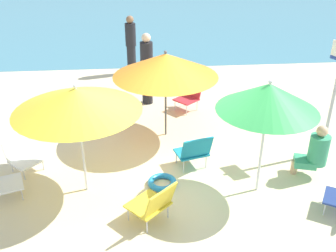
{
  "coord_description": "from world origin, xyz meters",
  "views": [
    {
      "loc": [
        -0.37,
        -5.82,
        3.92
      ],
      "look_at": [
        0.17,
        0.34,
        0.7
      ],
      "focal_mm": 41.76,
      "sensor_mm": 36.0,
      "label": 1
    }
  ],
  "objects_px": {
    "beach_chair_f": "(154,203)",
    "warning_sign": "(336,85)",
    "umbrella_orange": "(166,65)",
    "beach_chair_c": "(23,156)",
    "umbrella_yellow": "(77,100)",
    "beach_chair_e": "(189,96)",
    "beach_chair_d": "(194,151)",
    "person_b": "(147,69)",
    "person_c": "(315,151)",
    "umbrella_green": "(268,97)",
    "person_a": "(131,45)",
    "swim_ring": "(162,182)"
  },
  "relations": [
    {
      "from": "umbrella_yellow",
      "to": "beach_chair_c",
      "type": "xyz_separation_m",
      "value": [
        -1.17,
        0.72,
        -1.34
      ]
    },
    {
      "from": "person_b",
      "to": "person_c",
      "type": "height_order",
      "value": "person_b"
    },
    {
      "from": "beach_chair_f",
      "to": "person_b",
      "type": "relative_size",
      "value": 0.47
    },
    {
      "from": "umbrella_yellow",
      "to": "beach_chair_c",
      "type": "relative_size",
      "value": 2.64
    },
    {
      "from": "umbrella_yellow",
      "to": "beach_chair_e",
      "type": "bearing_deg",
      "value": 54.85
    },
    {
      "from": "beach_chair_f",
      "to": "warning_sign",
      "type": "relative_size",
      "value": 0.36
    },
    {
      "from": "umbrella_orange",
      "to": "umbrella_green",
      "type": "bearing_deg",
      "value": -56.64
    },
    {
      "from": "umbrella_orange",
      "to": "beach_chair_c",
      "type": "height_order",
      "value": "umbrella_orange"
    },
    {
      "from": "umbrella_green",
      "to": "beach_chair_d",
      "type": "relative_size",
      "value": 2.76
    },
    {
      "from": "beach_chair_f",
      "to": "person_a",
      "type": "relative_size",
      "value": 0.48
    },
    {
      "from": "umbrella_yellow",
      "to": "umbrella_orange",
      "type": "bearing_deg",
      "value": 50.82
    },
    {
      "from": "umbrella_orange",
      "to": "beach_chair_c",
      "type": "distance_m",
      "value": 3.09
    },
    {
      "from": "beach_chair_d",
      "to": "beach_chair_e",
      "type": "bearing_deg",
      "value": -21.12
    },
    {
      "from": "umbrella_green",
      "to": "beach_chair_d",
      "type": "xyz_separation_m",
      "value": [
        -0.95,
        0.71,
        -1.29
      ]
    },
    {
      "from": "person_a",
      "to": "warning_sign",
      "type": "distance_m",
      "value": 6.1
    },
    {
      "from": "person_c",
      "to": "person_b",
      "type": "bearing_deg",
      "value": -34.11
    },
    {
      "from": "umbrella_orange",
      "to": "umbrella_yellow",
      "type": "relative_size",
      "value": 1.06
    },
    {
      "from": "beach_chair_f",
      "to": "person_b",
      "type": "bearing_deg",
      "value": -43.83
    },
    {
      "from": "beach_chair_d",
      "to": "person_c",
      "type": "distance_m",
      "value": 2.06
    },
    {
      "from": "umbrella_yellow",
      "to": "beach_chair_d",
      "type": "distance_m",
      "value": 2.27
    },
    {
      "from": "beach_chair_c",
      "to": "umbrella_yellow",
      "type": "bearing_deg",
      "value": 12.17
    },
    {
      "from": "beach_chair_f",
      "to": "warning_sign",
      "type": "bearing_deg",
      "value": -106.11
    },
    {
      "from": "umbrella_orange",
      "to": "person_a",
      "type": "height_order",
      "value": "umbrella_orange"
    },
    {
      "from": "beach_chair_f",
      "to": "person_b",
      "type": "distance_m",
      "value": 4.38
    },
    {
      "from": "beach_chair_f",
      "to": "beach_chair_e",
      "type": "bearing_deg",
      "value": -57.67
    },
    {
      "from": "person_a",
      "to": "warning_sign",
      "type": "bearing_deg",
      "value": 113.42
    },
    {
      "from": "umbrella_yellow",
      "to": "person_c",
      "type": "relative_size",
      "value": 1.98
    },
    {
      "from": "beach_chair_f",
      "to": "warning_sign",
      "type": "xyz_separation_m",
      "value": [
        3.31,
        1.65,
        1.05
      ]
    },
    {
      "from": "umbrella_orange",
      "to": "beach_chair_d",
      "type": "bearing_deg",
      "value": -73.58
    },
    {
      "from": "person_c",
      "to": "umbrella_yellow",
      "type": "bearing_deg",
      "value": 18.1
    },
    {
      "from": "beach_chair_f",
      "to": "swim_ring",
      "type": "distance_m",
      "value": 1.0
    },
    {
      "from": "person_a",
      "to": "person_c",
      "type": "bearing_deg",
      "value": 106.2
    },
    {
      "from": "beach_chair_e",
      "to": "warning_sign",
      "type": "relative_size",
      "value": 0.32
    },
    {
      "from": "beach_chair_c",
      "to": "person_c",
      "type": "xyz_separation_m",
      "value": [
        5.03,
        -0.64,
        0.21
      ]
    },
    {
      "from": "beach_chair_f",
      "to": "swim_ring",
      "type": "xyz_separation_m",
      "value": [
        0.19,
        0.93,
        -0.31
      ]
    },
    {
      "from": "person_b",
      "to": "swim_ring",
      "type": "xyz_separation_m",
      "value": [
        0.11,
        -3.42,
        -0.83
      ]
    },
    {
      "from": "beach_chair_d",
      "to": "swim_ring",
      "type": "distance_m",
      "value": 0.81
    },
    {
      "from": "umbrella_green",
      "to": "beach_chair_e",
      "type": "relative_size",
      "value": 2.73
    },
    {
      "from": "umbrella_orange",
      "to": "umbrella_yellow",
      "type": "bearing_deg",
      "value": -129.18
    },
    {
      "from": "umbrella_green",
      "to": "umbrella_yellow",
      "type": "relative_size",
      "value": 1.0
    },
    {
      "from": "umbrella_yellow",
      "to": "warning_sign",
      "type": "height_order",
      "value": "warning_sign"
    },
    {
      "from": "umbrella_yellow",
      "to": "person_c",
      "type": "bearing_deg",
      "value": 1.16
    },
    {
      "from": "beach_chair_c",
      "to": "person_b",
      "type": "relative_size",
      "value": 0.43
    },
    {
      "from": "person_b",
      "to": "umbrella_yellow",
      "type": "bearing_deg",
      "value": 90.82
    },
    {
      "from": "person_b",
      "to": "person_c",
      "type": "relative_size",
      "value": 1.76
    },
    {
      "from": "umbrella_green",
      "to": "beach_chair_d",
      "type": "bearing_deg",
      "value": 143.09
    },
    {
      "from": "warning_sign",
      "to": "umbrella_orange",
      "type": "bearing_deg",
      "value": 136.84
    },
    {
      "from": "umbrella_green",
      "to": "umbrella_yellow",
      "type": "height_order",
      "value": "umbrella_green"
    },
    {
      "from": "umbrella_yellow",
      "to": "warning_sign",
      "type": "distance_m",
      "value": 4.43
    },
    {
      "from": "beach_chair_f",
      "to": "person_a",
      "type": "bearing_deg",
      "value": -40.21
    }
  ]
}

